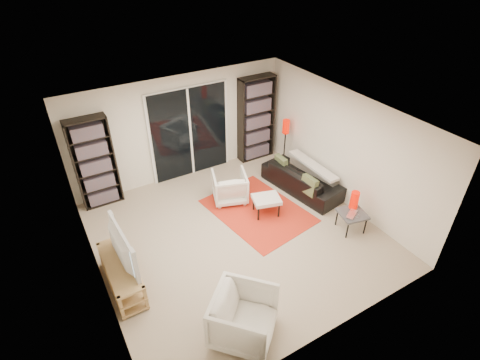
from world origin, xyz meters
name	(u,v)px	position (x,y,z in m)	size (l,w,h in m)	color
floor	(237,234)	(0.00, 0.00, 0.00)	(5.00, 5.00, 0.00)	tan
wall_back	(181,128)	(0.00, 2.50, 1.20)	(5.00, 0.02, 2.40)	silver
wall_front	(334,279)	(0.00, -2.50, 1.20)	(5.00, 0.02, 2.40)	silver
wall_left	(89,231)	(-2.50, 0.00, 1.20)	(0.02, 5.00, 2.40)	silver
wall_right	(343,148)	(2.50, 0.00, 1.20)	(0.02, 5.00, 2.40)	silver
ceiling	(236,120)	(0.00, 0.00, 2.40)	(5.00, 5.00, 0.02)	white
sliding_door	(190,133)	(0.20, 2.46, 1.05)	(1.92, 0.08, 2.16)	white
bookshelf_left	(95,163)	(-1.95, 2.33, 0.98)	(0.80, 0.30, 1.95)	black
bookshelf_right	(256,119)	(1.90, 2.33, 1.05)	(0.90, 0.30, 2.10)	black
tv_stand	(122,274)	(-2.22, -0.15, 0.26)	(0.43, 1.34, 0.50)	tan
tv	(117,249)	(-2.20, -0.15, 0.82)	(1.13, 0.15, 0.65)	black
rug	(258,211)	(0.73, 0.40, 0.01)	(1.57, 2.12, 0.01)	red
sofa	(302,179)	(2.00, 0.56, 0.27)	(1.88, 0.73, 0.55)	black
armchair_back	(230,187)	(0.44, 1.06, 0.33)	(0.70, 0.72, 0.65)	silver
armchair_front	(244,317)	(-0.98, -1.91, 0.39)	(0.84, 0.86, 0.79)	silver
ottoman	(266,200)	(0.84, 0.25, 0.34)	(0.64, 0.57, 0.40)	silver
side_table	(352,215)	(1.98, -0.99, 0.36)	(0.58, 0.58, 0.40)	#46464A
laptop	(354,215)	(1.95, -1.06, 0.41)	(0.32, 0.21, 0.03)	silver
table_lamp	(354,200)	(2.11, -0.86, 0.58)	(0.16, 0.16, 0.36)	#C40D00
floor_lamp	(286,132)	(2.28, 1.63, 0.91)	(0.18, 0.18, 1.21)	black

